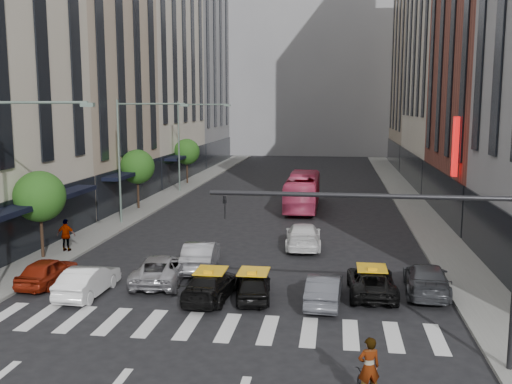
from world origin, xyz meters
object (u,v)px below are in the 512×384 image
at_px(car_white_front, 88,281).
at_px(taxi_center, 254,286).
at_px(streetlamp_far, 188,134).
at_px(car_red, 48,271).
at_px(taxi_left, 211,285).
at_px(streetlamp_near, 5,169).
at_px(bus, 303,191).
at_px(pedestrian_far, 66,235).
at_px(streetlamp_mid, 131,145).

distance_m(car_white_front, taxi_center, 7.70).
height_order(streetlamp_far, car_red, streetlamp_far).
relative_size(car_red, taxi_left, 0.88).
height_order(car_red, taxi_left, car_red).
height_order(taxi_left, taxi_center, taxi_left).
bearing_deg(taxi_center, streetlamp_near, -1.37).
height_order(streetlamp_near, streetlamp_far, same).
bearing_deg(taxi_center, car_white_front, -2.42).
xyz_separation_m(taxi_center, bus, (0.82, 23.48, 0.86)).
distance_m(streetlamp_near, car_red, 5.55).
relative_size(taxi_center, bus, 0.35).
xyz_separation_m(car_red, pedestrian_far, (-1.87, 5.79, 0.44)).
height_order(streetlamp_mid, bus, streetlamp_mid).
relative_size(streetlamp_near, taxi_left, 1.99).
distance_m(streetlamp_mid, pedestrian_far, 9.86).
bearing_deg(taxi_left, streetlamp_mid, -54.23).
height_order(car_red, car_white_front, car_white_front).
xyz_separation_m(car_red, taxi_center, (10.32, -0.69, -0.04)).
bearing_deg(streetlamp_far, pedestrian_far, -92.39).
xyz_separation_m(taxi_center, pedestrian_far, (-12.19, 6.48, 0.48)).
height_order(streetlamp_mid, taxi_center, streetlamp_mid).
relative_size(streetlamp_far, car_red, 2.26).
bearing_deg(streetlamp_mid, taxi_left, -58.80).
bearing_deg(car_white_front, streetlamp_near, 8.68).
xyz_separation_m(streetlamp_mid, streetlamp_far, (0.00, 16.00, 0.00)).
bearing_deg(car_red, streetlamp_far, -86.59).
bearing_deg(car_red, bus, -114.24).
relative_size(streetlamp_near, pedestrian_far, 4.67).
height_order(streetlamp_mid, streetlamp_far, same).
xyz_separation_m(taxi_left, bus, (2.74, 23.71, 0.84)).
xyz_separation_m(streetlamp_near, car_red, (0.84, 1.66, -5.23)).
bearing_deg(pedestrian_far, streetlamp_far, -93.86).
bearing_deg(taxi_center, taxi_left, 0.63).
height_order(streetlamp_near, car_red, streetlamp_near).
bearing_deg(taxi_center, bus, -98.33).
bearing_deg(car_white_front, pedestrian_far, -55.77).
height_order(streetlamp_far, taxi_center, streetlamp_far).
xyz_separation_m(streetlamp_far, bus, (11.99, -7.56, -4.41)).
bearing_deg(bus, car_red, 63.90).
relative_size(car_red, car_white_front, 0.94).
distance_m(car_white_front, bus, 25.47).
xyz_separation_m(taxi_left, pedestrian_far, (-10.27, 6.71, 0.46)).
height_order(streetlamp_near, pedestrian_far, streetlamp_near).
height_order(car_white_front, bus, bus).
distance_m(bus, pedestrian_far, 21.41).
xyz_separation_m(streetlamp_far, car_white_front, (3.49, -31.56, -5.20)).
relative_size(streetlamp_mid, streetlamp_far, 1.00).
xyz_separation_m(streetlamp_far, pedestrian_far, (-1.03, -24.55, -4.79)).
distance_m(streetlamp_near, taxi_left, 10.66).
distance_m(streetlamp_mid, bus, 15.31).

